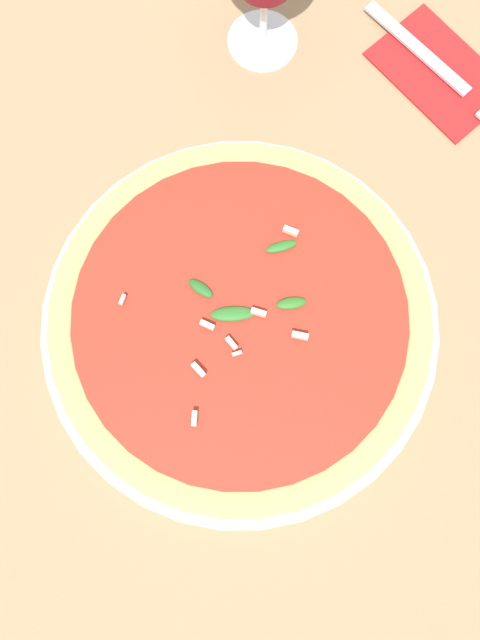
{
  "coord_description": "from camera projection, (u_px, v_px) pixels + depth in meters",
  "views": [
    {
      "loc": [
        0.12,
        -0.05,
        0.67
      ],
      "look_at": [
        -0.01,
        0.02,
        0.03
      ],
      "focal_mm": 42.0,
      "sensor_mm": 36.0,
      "label": 1
    }
  ],
  "objects": [
    {
      "name": "pizza_arugula_main",
      "position": [
        240.0,
        323.0,
        0.67
      ],
      "size": [
        0.36,
        0.36,
        0.05
      ],
      "color": "silver",
      "rests_on": "ground_plane"
    },
    {
      "name": "napkin",
      "position": [
        440.0,
        72.0,
        0.74
      ],
      "size": [
        0.15,
        0.11,
        0.01
      ],
      "rotation": [
        0.0,
        0.0,
        0.23
      ],
      "color": "#B21E1E",
      "rests_on": "ground_plane"
    },
    {
      "name": "ground_plane",
      "position": [
        228.0,
        345.0,
        0.68
      ],
      "size": [
        6.0,
        6.0,
        0.0
      ],
      "primitive_type": "plane",
      "color": "#9E7A56"
    },
    {
      "name": "fork",
      "position": [
        447.0,
        74.0,
        0.74
      ],
      "size": [
        0.21,
        0.07,
        0.0
      ],
      "rotation": [
        0.0,
        0.0,
        0.27
      ],
      "color": "silver",
      "rests_on": "ground_plane"
    }
  ]
}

